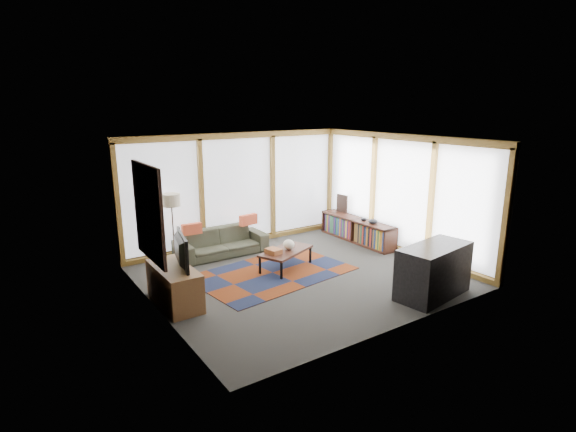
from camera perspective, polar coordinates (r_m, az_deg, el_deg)
ground at (r=8.73m, az=1.48°, el=-7.55°), size 5.50×5.50×0.00m
room_envelope at (r=9.02m, az=2.04°, el=3.35°), size 5.52×5.02×2.62m
rug at (r=8.85m, az=-1.98°, el=-7.21°), size 3.17×2.25×0.01m
sofa at (r=9.89m, az=-8.46°, el=-3.30°), size 1.99×0.80×0.58m
pillow_left at (r=9.53m, az=-12.13°, el=-1.61°), size 0.42×0.15×0.23m
pillow_right at (r=10.08m, az=-5.06°, el=-0.47°), size 0.44×0.18×0.23m
floor_lamp at (r=9.51m, az=-14.39°, el=-1.55°), size 0.37×0.37×1.46m
coffee_table at (r=9.02m, az=-0.26°, el=-5.51°), size 1.30×0.99×0.39m
book_stack at (r=8.75m, az=-1.85°, el=-4.48°), size 0.29×0.33×0.10m
vase at (r=8.96m, az=0.09°, el=-3.65°), size 0.27×0.27×0.20m
bookshelf at (r=10.88m, az=8.75°, el=-1.77°), size 0.40×2.23×0.56m
bowl_a at (r=10.41m, az=10.74°, el=-0.67°), size 0.25×0.25×0.11m
bowl_b at (r=10.65m, az=9.62°, el=-0.39°), size 0.16×0.16×0.08m
shelf_picture at (r=11.39m, az=6.87°, el=1.61°), size 0.08×0.34×0.44m
tv_console at (r=7.68m, az=-14.23°, el=-8.56°), size 0.53×1.28×0.64m
television at (r=7.50m, az=-13.96°, el=-4.24°), size 0.33×0.96×0.55m
bar_counter at (r=8.10m, az=17.99°, el=-6.64°), size 1.49×0.86×0.90m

